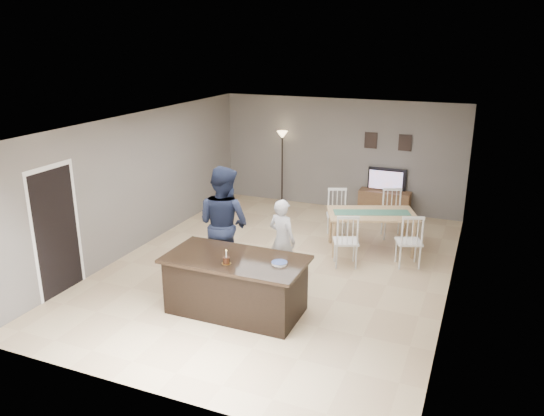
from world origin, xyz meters
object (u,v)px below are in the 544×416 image
at_px(birthday_cake, 226,260).
at_px(plate_stack, 279,263).
at_px(woman, 282,240).
at_px(kitchen_island, 236,284).
at_px(man, 224,224).
at_px(dining_table, 371,219).
at_px(tv_console, 384,203).
at_px(floor_lamp, 282,148).
at_px(television, 386,180).

xyz_separation_m(birthday_cake, plate_stack, (0.74, 0.27, -0.03)).
bearing_deg(plate_stack, woman, 109.80).
distance_m(kitchen_island, birthday_cake, 0.55).
bearing_deg(man, birthday_cake, 131.92).
distance_m(kitchen_island, dining_table, 3.54).
bearing_deg(tv_console, dining_table, -85.66).
xyz_separation_m(man, plate_stack, (1.42, -0.97, -0.10)).
bearing_deg(man, floor_lamp, -68.11).
bearing_deg(tv_console, floor_lamp, 179.57).
bearing_deg(woman, dining_table, -104.24).
distance_m(television, man, 5.02).
height_order(kitchen_island, dining_table, dining_table).
bearing_deg(floor_lamp, man, -81.08).
bearing_deg(floor_lamp, kitchen_island, -75.59).
bearing_deg(dining_table, woman, -142.67).
bearing_deg(birthday_cake, dining_table, 68.08).
height_order(man, floor_lamp, man).
height_order(kitchen_island, woman, woman).
bearing_deg(plate_stack, television, 84.96).
bearing_deg(dining_table, floor_lamp, 118.62).
height_order(tv_console, dining_table, dining_table).
distance_m(dining_table, floor_lamp, 3.74).
relative_size(television, floor_lamp, 0.49).
bearing_deg(kitchen_island, floor_lamp, 104.41).
height_order(kitchen_island, floor_lamp, floor_lamp).
xyz_separation_m(man, floor_lamp, (-0.72, 4.59, 0.42)).
distance_m(kitchen_island, floor_lamp, 5.86).
bearing_deg(tv_console, woman, -102.93).
distance_m(television, floor_lamp, 2.70).
relative_size(man, dining_table, 0.86).
bearing_deg(plate_stack, birthday_cake, -159.84).
distance_m(woman, floor_lamp, 4.61).
xyz_separation_m(tv_console, dining_table, (0.18, -2.31, 0.36)).
bearing_deg(plate_stack, dining_table, 78.25).
bearing_deg(television, plate_stack, 84.96).
height_order(tv_console, floor_lamp, floor_lamp).
xyz_separation_m(woman, floor_lamp, (-1.67, 4.24, 0.70)).
relative_size(kitchen_island, television, 2.35).
xyz_separation_m(tv_console, woman, (-0.97, -4.22, 0.44)).
relative_size(kitchen_island, plate_stack, 9.17).
height_order(birthday_cake, dining_table, birthday_cake).
xyz_separation_m(plate_stack, floor_lamp, (-2.14, 5.56, 0.52)).
xyz_separation_m(man, dining_table, (2.09, 2.25, -0.36)).
xyz_separation_m(plate_stack, dining_table, (0.67, 3.22, -0.26)).
bearing_deg(dining_table, tv_console, 72.65).
bearing_deg(television, floor_lamp, 1.09).
bearing_deg(woman, floor_lamp, -51.79).
bearing_deg(plate_stack, man, 145.66).
distance_m(birthday_cake, plate_stack, 0.78).
bearing_deg(floor_lamp, woman, -68.53).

